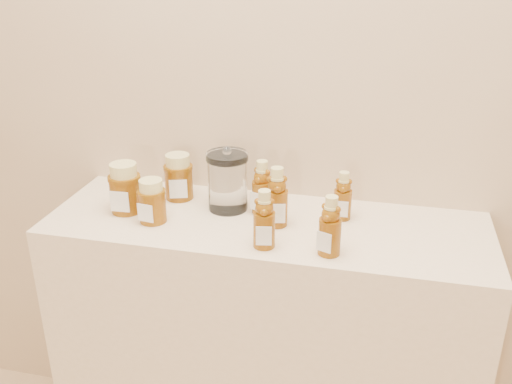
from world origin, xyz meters
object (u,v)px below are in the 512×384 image
(bear_bottle_back_left, at_px, (262,184))
(glass_canister, at_px, (228,179))
(bear_bottle_front_left, at_px, (264,215))
(honey_jar_left, at_px, (125,188))
(display_table, at_px, (264,355))

(bear_bottle_back_left, relative_size, glass_canister, 0.97)
(bear_bottle_front_left, xyz_separation_m, honey_jar_left, (-0.42, 0.11, -0.01))
(display_table, relative_size, honey_jar_left, 8.43)
(display_table, distance_m, bear_bottle_front_left, 0.55)
(display_table, height_order, honey_jar_left, honey_jar_left)
(glass_canister, bearing_deg, bear_bottle_front_left, -52.53)
(bear_bottle_front_left, height_order, honey_jar_left, bear_bottle_front_left)
(display_table, bearing_deg, bear_bottle_front_left, -79.27)
(bear_bottle_back_left, bearing_deg, display_table, -46.69)
(display_table, bearing_deg, bear_bottle_back_left, 111.93)
(bear_bottle_front_left, bearing_deg, glass_canister, 117.01)
(display_table, distance_m, honey_jar_left, 0.65)
(glass_canister, bearing_deg, display_table, -26.51)
(bear_bottle_front_left, xyz_separation_m, glass_canister, (-0.15, 0.19, 0.00))
(bear_bottle_back_left, height_order, glass_canister, glass_canister)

